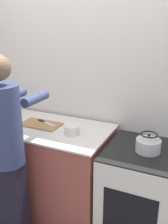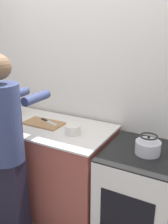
# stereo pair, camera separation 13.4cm
# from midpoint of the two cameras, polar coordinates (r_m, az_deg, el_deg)

# --- Properties ---
(wall_back) EXTENTS (8.00, 0.05, 2.60)m
(wall_back) POSITION_cam_midpoint_polar(r_m,az_deg,el_deg) (2.63, -1.16, 6.50)
(wall_back) COLOR silver
(wall_back) RESTS_ON ground_plane
(counter) EXTENTS (1.44, 0.72, 0.93)m
(counter) POSITION_cam_midpoint_polar(r_m,az_deg,el_deg) (2.76, -10.99, -11.96)
(counter) COLOR #9E4C42
(counter) RESTS_ON ground_plane
(oven) EXTENTS (0.61, 0.68, 0.88)m
(oven) POSITION_cam_midpoint_polar(r_m,az_deg,el_deg) (2.39, 10.75, -17.90)
(oven) COLOR silver
(oven) RESTS_ON ground_plane
(person) EXTENTS (0.32, 0.56, 1.68)m
(person) POSITION_cam_midpoint_polar(r_m,az_deg,el_deg) (2.17, -18.80, -7.75)
(person) COLOR black
(person) RESTS_ON ground_plane
(cutting_board) EXTENTS (0.40, 0.22, 0.02)m
(cutting_board) POSITION_cam_midpoint_polar(r_m,az_deg,el_deg) (2.56, -11.33, -2.79)
(cutting_board) COLOR #A87A4C
(cutting_board) RESTS_ON counter
(knife) EXTENTS (0.24, 0.11, 0.01)m
(knife) POSITION_cam_midpoint_polar(r_m,az_deg,el_deg) (2.56, -10.24, -2.41)
(knife) COLOR silver
(knife) RESTS_ON cutting_board
(kettle) EXTENTS (0.20, 0.20, 0.16)m
(kettle) POSITION_cam_midpoint_polar(r_m,az_deg,el_deg) (2.11, 12.73, -7.18)
(kettle) COLOR silver
(kettle) RESTS_ON oven
(bowl_prep) EXTENTS (0.14, 0.14, 0.08)m
(bowl_prep) POSITION_cam_midpoint_polar(r_m,az_deg,el_deg) (2.29, -4.41, -4.13)
(bowl_prep) COLOR silver
(bowl_prep) RESTS_ON counter
(canister_jar) EXTENTS (0.14, 0.14, 0.18)m
(canister_jar) POSITION_cam_midpoint_polar(r_m,az_deg,el_deg) (2.88, -17.94, 0.88)
(canister_jar) COLOR #756047
(canister_jar) RESTS_ON counter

